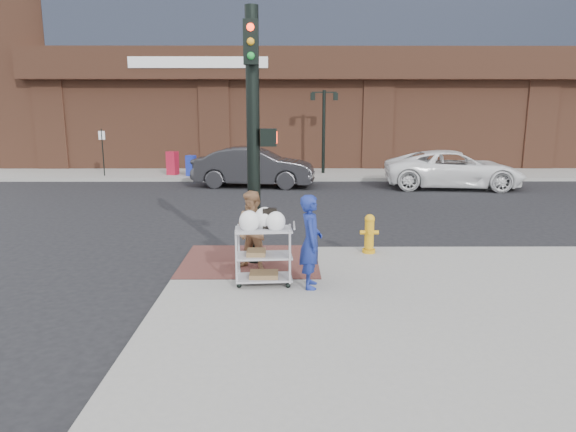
{
  "coord_description": "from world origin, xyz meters",
  "views": [
    {
      "loc": [
        0.13,
        -9.36,
        3.24
      ],
      "look_at": [
        0.18,
        0.2,
        1.25
      ],
      "focal_mm": 32.0,
      "sensor_mm": 36.0,
      "label": 1
    }
  ],
  "objects_px": {
    "woman_blue": "(311,242)",
    "minivan_white": "(453,169)",
    "sedan_dark": "(254,167)",
    "utility_cart": "(264,250)",
    "lamp_post": "(324,122)",
    "pedestrian_tan": "(254,231)",
    "traffic_signal_pole": "(254,131)",
    "fire_hydrant": "(369,233)"
  },
  "relations": [
    {
      "from": "pedestrian_tan",
      "to": "minivan_white",
      "type": "bearing_deg",
      "value": 78.87
    },
    {
      "from": "lamp_post",
      "to": "utility_cart",
      "type": "distance_m",
      "value": 16.8
    },
    {
      "from": "traffic_signal_pole",
      "to": "utility_cart",
      "type": "height_order",
      "value": "traffic_signal_pole"
    },
    {
      "from": "lamp_post",
      "to": "minivan_white",
      "type": "height_order",
      "value": "lamp_post"
    },
    {
      "from": "sedan_dark",
      "to": "fire_hydrant",
      "type": "relative_size",
      "value": 5.92
    },
    {
      "from": "lamp_post",
      "to": "minivan_white",
      "type": "xyz_separation_m",
      "value": [
        5.16,
        -4.01,
        -1.83
      ]
    },
    {
      "from": "lamp_post",
      "to": "fire_hydrant",
      "type": "distance_m",
      "value": 14.62
    },
    {
      "from": "lamp_post",
      "to": "woman_blue",
      "type": "xyz_separation_m",
      "value": [
        -1.43,
        -16.69,
        -1.64
      ]
    },
    {
      "from": "minivan_white",
      "to": "fire_hydrant",
      "type": "relative_size",
      "value": 6.56
    },
    {
      "from": "sedan_dark",
      "to": "minivan_white",
      "type": "xyz_separation_m",
      "value": [
        8.37,
        -0.43,
        -0.05
      ]
    },
    {
      "from": "woman_blue",
      "to": "fire_hydrant",
      "type": "xyz_separation_m",
      "value": [
        1.39,
        2.22,
        -0.39
      ]
    },
    {
      "from": "pedestrian_tan",
      "to": "fire_hydrant",
      "type": "relative_size",
      "value": 1.81
    },
    {
      "from": "woman_blue",
      "to": "utility_cart",
      "type": "distance_m",
      "value": 0.87
    },
    {
      "from": "lamp_post",
      "to": "woman_blue",
      "type": "height_order",
      "value": "lamp_post"
    },
    {
      "from": "lamp_post",
      "to": "traffic_signal_pole",
      "type": "xyz_separation_m",
      "value": [
        -2.48,
        -15.23,
        0.21
      ]
    },
    {
      "from": "pedestrian_tan",
      "to": "traffic_signal_pole",
      "type": "bearing_deg",
      "value": 111.16
    },
    {
      "from": "lamp_post",
      "to": "sedan_dark",
      "type": "distance_m",
      "value": 5.12
    },
    {
      "from": "traffic_signal_pole",
      "to": "woman_blue",
      "type": "distance_m",
      "value": 2.59
    },
    {
      "from": "utility_cart",
      "to": "sedan_dark",
      "type": "bearing_deg",
      "value": 94.2
    },
    {
      "from": "sedan_dark",
      "to": "pedestrian_tan",
      "type": "bearing_deg",
      "value": -169.98
    },
    {
      "from": "traffic_signal_pole",
      "to": "fire_hydrant",
      "type": "bearing_deg",
      "value": 17.09
    },
    {
      "from": "woman_blue",
      "to": "minivan_white",
      "type": "height_order",
      "value": "woman_blue"
    },
    {
      "from": "lamp_post",
      "to": "fire_hydrant",
      "type": "height_order",
      "value": "lamp_post"
    },
    {
      "from": "utility_cart",
      "to": "fire_hydrant",
      "type": "height_order",
      "value": "utility_cart"
    },
    {
      "from": "lamp_post",
      "to": "fire_hydrant",
      "type": "relative_size",
      "value": 4.64
    },
    {
      "from": "minivan_white",
      "to": "fire_hydrant",
      "type": "height_order",
      "value": "minivan_white"
    },
    {
      "from": "minivan_white",
      "to": "pedestrian_tan",
      "type": "bearing_deg",
      "value": 152.79
    },
    {
      "from": "lamp_post",
      "to": "utility_cart",
      "type": "bearing_deg",
      "value": -97.77
    },
    {
      "from": "minivan_white",
      "to": "fire_hydrant",
      "type": "xyz_separation_m",
      "value": [
        -5.2,
        -10.47,
        -0.2
      ]
    },
    {
      "from": "minivan_white",
      "to": "utility_cart",
      "type": "height_order",
      "value": "minivan_white"
    },
    {
      "from": "pedestrian_tan",
      "to": "minivan_white",
      "type": "xyz_separation_m",
      "value": [
        7.65,
        11.68,
        -0.14
      ]
    },
    {
      "from": "pedestrian_tan",
      "to": "sedan_dark",
      "type": "height_order",
      "value": "pedestrian_tan"
    },
    {
      "from": "woman_blue",
      "to": "fire_hydrant",
      "type": "distance_m",
      "value": 2.65
    },
    {
      "from": "minivan_white",
      "to": "utility_cart",
      "type": "relative_size",
      "value": 4.08
    },
    {
      "from": "lamp_post",
      "to": "pedestrian_tan",
      "type": "xyz_separation_m",
      "value": [
        -2.48,
        -15.69,
        -1.69
      ]
    },
    {
      "from": "woman_blue",
      "to": "utility_cart",
      "type": "xyz_separation_m",
      "value": [
        -0.83,
        0.15,
        -0.2
      ]
    },
    {
      "from": "traffic_signal_pole",
      "to": "utility_cart",
      "type": "distance_m",
      "value": 2.45
    },
    {
      "from": "lamp_post",
      "to": "sedan_dark",
      "type": "bearing_deg",
      "value": -131.92
    },
    {
      "from": "sedan_dark",
      "to": "minivan_white",
      "type": "bearing_deg",
      "value": -86.36
    },
    {
      "from": "woman_blue",
      "to": "pedestrian_tan",
      "type": "bearing_deg",
      "value": 48.14
    },
    {
      "from": "woman_blue",
      "to": "sedan_dark",
      "type": "bearing_deg",
      "value": 9.49
    },
    {
      "from": "woman_blue",
      "to": "minivan_white",
      "type": "distance_m",
      "value": 14.3
    }
  ]
}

